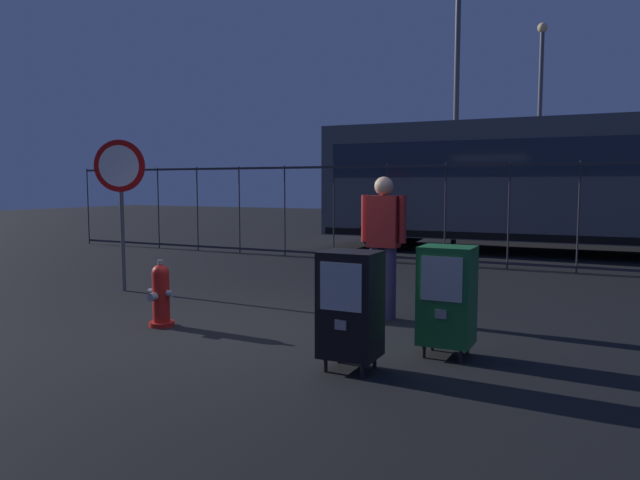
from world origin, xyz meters
name	(u,v)px	position (x,y,z in m)	size (l,w,h in m)	color
ground_plane	(247,331)	(0.00, 0.00, 0.00)	(60.00, 60.00, 0.00)	black
fire_hydrant	(161,295)	(-0.98, -0.23, 0.35)	(0.33, 0.31, 0.75)	red
newspaper_box_primary	(447,295)	(2.17, 0.00, 0.57)	(0.48, 0.42, 1.02)	black
newspaper_box_secondary	(350,304)	(1.54, -0.76, 0.57)	(0.48, 0.42, 1.02)	black
stop_sign	(120,183)	(-2.98, 1.25, 1.60)	(0.71, 0.31, 2.23)	#4C4F54
pedestrian	(383,239)	(1.12, 1.21, 0.95)	(0.55, 0.22, 1.67)	#382D51
fence_barrier	(415,213)	(0.00, 6.20, 1.02)	(18.03, 0.04, 2.00)	#2D2D33
bus_near	(554,179)	(2.33, 9.20, 1.71)	(10.54, 2.92, 3.00)	#4C5156
street_light_near_left	(540,112)	(1.34, 15.40, 3.93)	(0.32, 0.32, 6.76)	#4C4F54
street_light_near_right	(457,72)	(-0.17, 10.23, 4.47)	(0.32, 0.32, 7.79)	#4C4F54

